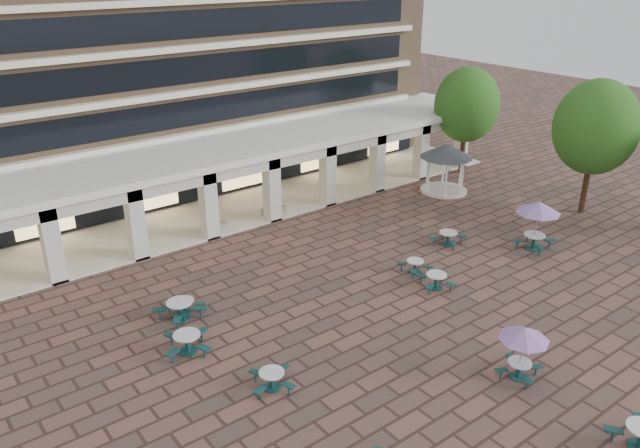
{
  "coord_description": "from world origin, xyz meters",
  "views": [
    {
      "loc": [
        -16.84,
        -16.89,
        14.77
      ],
      "look_at": [
        -1.52,
        3.0,
        3.89
      ],
      "focal_mm": 35.0,
      "sensor_mm": 36.0,
      "label": 1
    }
  ],
  "objects": [
    {
      "name": "tree_east_c",
      "position": [
        18.02,
        11.37,
        5.0
      ],
      "size": [
        4.6,
        4.6,
        7.66
      ],
      "color": "#3C2818",
      "rests_on": "ground"
    },
    {
      "name": "picnic_table_5",
      "position": [
        -8.21,
        3.07,
        0.49
      ],
      "size": [
        2.26,
        2.26,
        0.83
      ],
      "rotation": [
        0.0,
        0.0,
        -0.4
      ],
      "color": "#164142",
      "rests_on": "ground"
    },
    {
      "name": "retail_arcade",
      "position": [
        0.0,
        14.8,
        3.0
      ],
      "size": [
        42.0,
        6.6,
        4.4
      ],
      "color": "white",
      "rests_on": "ground"
    },
    {
      "name": "gazebo",
      "position": [
        14.01,
        9.43,
        2.48
      ],
      "size": [
        3.53,
        3.53,
        3.29
      ],
      "rotation": [
        0.0,
        0.0,
        -0.25
      ],
      "color": "beige",
      "rests_on": "ground"
    },
    {
      "name": "picnic_table_12",
      "position": [
        -6.95,
        5.86,
        0.39
      ],
      "size": [
        1.74,
        1.74,
        0.66
      ],
      "rotation": [
        0.0,
        0.0,
        0.3
      ],
      "color": "#164142",
      "rests_on": "ground"
    },
    {
      "name": "ground",
      "position": [
        0.0,
        0.0,
        0.0
      ],
      "size": [
        120.0,
        120.0,
        0.0
      ],
      "primitive_type": "plane",
      "color": "brown",
      "rests_on": "ground"
    },
    {
      "name": "picnic_table_11",
      "position": [
        11.08,
        0.32,
        2.34
      ],
      "size": [
        2.38,
        2.38,
        2.75
      ],
      "rotation": [
        0.0,
        0.0,
        0.19
      ],
      "color": "#164142",
      "rests_on": "ground"
    },
    {
      "name": "picnic_table_6",
      "position": [
        0.98,
        -6.09,
        1.86
      ],
      "size": [
        1.9,
        1.9,
        2.19
      ],
      "rotation": [
        0.0,
        0.0,
        0.29
      ],
      "color": "#164142",
      "rests_on": "ground"
    },
    {
      "name": "picnic_table_13",
      "position": [
        7.81,
        3.53,
        0.45
      ],
      "size": [
        2.01,
        2.01,
        0.75
      ],
      "rotation": [
        0.0,
        0.0,
        0.32
      ],
      "color": "#164142",
      "rests_on": "ground"
    },
    {
      "name": "picnic_table_7",
      "position": [
        4.02,
        2.34,
        0.39
      ],
      "size": [
        1.57,
        1.57,
        0.65
      ],
      "rotation": [
        0.0,
        0.0,
        -0.1
      ],
      "color": "#164142",
      "rests_on": "ground"
    },
    {
      "name": "planter_left",
      "position": [
        -1.6,
        12.9,
        0.5
      ],
      "size": [
        1.5,
        0.68,
        1.25
      ],
      "color": "gray",
      "rests_on": "ground"
    },
    {
      "name": "picnic_table_8",
      "position": [
        -7.34,
        5.53,
        0.51
      ],
      "size": [
        2.18,
        2.18,
        0.86
      ],
      "rotation": [
        0.0,
        0.0,
        0.21
      ],
      "color": "#164142",
      "rests_on": "ground"
    },
    {
      "name": "picnic_table_10",
      "position": [
        3.64,
        0.57,
        0.44
      ],
      "size": [
        2.05,
        2.05,
        0.74
      ],
      "rotation": [
        0.0,
        0.0,
        -0.43
      ],
      "color": "#164142",
      "rests_on": "ground"
    },
    {
      "name": "tree_east_a",
      "position": [
        18.05,
        1.68,
        5.39
      ],
      "size": [
        4.95,
        4.95,
        8.25
      ],
      "color": "#3C2818",
      "rests_on": "ground"
    },
    {
      "name": "planter_right",
      "position": [
        2.54,
        12.9,
        0.44
      ],
      "size": [
        1.5,
        0.6,
        1.17
      ],
      "color": "gray",
      "rests_on": "ground"
    },
    {
      "name": "picnic_table_9",
      "position": [
        -6.79,
        -0.94,
        0.43
      ],
      "size": [
        1.96,
        1.96,
        0.72
      ],
      "rotation": [
        0.0,
        0.0,
        -0.41
      ],
      "color": "#164142",
      "rests_on": "ground"
    }
  ]
}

